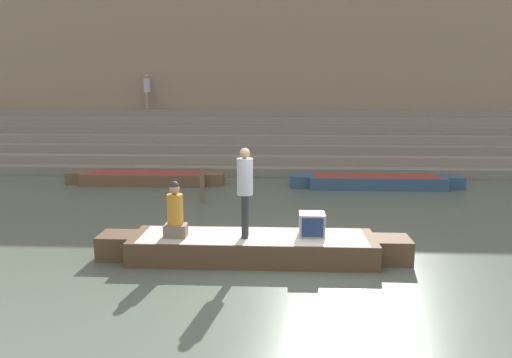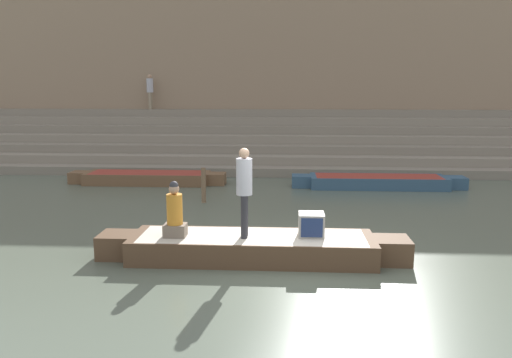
{
  "view_description": "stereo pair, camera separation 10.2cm",
  "coord_description": "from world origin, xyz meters",
  "px_view_note": "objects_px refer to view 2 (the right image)",
  "views": [
    {
      "loc": [
        -0.32,
        -9.03,
        3.27
      ],
      "look_at": [
        -0.85,
        1.43,
        1.37
      ],
      "focal_mm": 35.0,
      "sensor_mm": 36.0,
      "label": 1
    },
    {
      "loc": [
        -0.21,
        -9.02,
        3.27
      ],
      "look_at": [
        -0.85,
        1.43,
        1.37
      ],
      "focal_mm": 35.0,
      "sensor_mm": 36.0,
      "label": 2
    }
  ],
  "objects_px": {
    "rowboat_main": "(252,247)",
    "person_standing": "(244,186)",
    "tv_set": "(311,225)",
    "person_on_steps": "(150,89)",
    "moored_boat_shore": "(378,181)",
    "moored_boat_distant": "(148,178)",
    "mooring_post": "(204,185)",
    "person_rowing": "(175,214)"
  },
  "relations": [
    {
      "from": "tv_set",
      "to": "moored_boat_distant",
      "type": "relative_size",
      "value": 0.09
    },
    {
      "from": "moored_boat_shore",
      "to": "person_on_steps",
      "type": "relative_size",
      "value": 3.55
    },
    {
      "from": "person_rowing",
      "to": "mooring_post",
      "type": "xyz_separation_m",
      "value": [
        -0.27,
        4.94,
        -0.4
      ]
    },
    {
      "from": "mooring_post",
      "to": "moored_boat_distant",
      "type": "bearing_deg",
      "value": 131.11
    },
    {
      "from": "person_standing",
      "to": "moored_boat_shore",
      "type": "relative_size",
      "value": 0.3
    },
    {
      "from": "person_rowing",
      "to": "moored_boat_shore",
      "type": "bearing_deg",
      "value": 47.63
    },
    {
      "from": "rowboat_main",
      "to": "person_standing",
      "type": "relative_size",
      "value": 3.5
    },
    {
      "from": "person_rowing",
      "to": "moored_boat_distant",
      "type": "height_order",
      "value": "person_rowing"
    },
    {
      "from": "rowboat_main",
      "to": "person_on_steps",
      "type": "distance_m",
      "value": 15.56
    },
    {
      "from": "person_standing",
      "to": "mooring_post",
      "type": "height_order",
      "value": "person_standing"
    },
    {
      "from": "person_rowing",
      "to": "tv_set",
      "type": "xyz_separation_m",
      "value": [
        2.61,
        0.18,
        -0.22
      ]
    },
    {
      "from": "tv_set",
      "to": "moored_boat_shore",
      "type": "relative_size",
      "value": 0.09
    },
    {
      "from": "person_rowing",
      "to": "mooring_post",
      "type": "height_order",
      "value": "person_rowing"
    },
    {
      "from": "rowboat_main",
      "to": "tv_set",
      "type": "xyz_separation_m",
      "value": [
        1.14,
        0.07,
        0.44
      ]
    },
    {
      "from": "tv_set",
      "to": "person_on_steps",
      "type": "height_order",
      "value": "person_on_steps"
    },
    {
      "from": "moored_boat_distant",
      "to": "mooring_post",
      "type": "bearing_deg",
      "value": -55.74
    },
    {
      "from": "rowboat_main",
      "to": "person_standing",
      "type": "distance_m",
      "value": 1.23
    },
    {
      "from": "mooring_post",
      "to": "person_on_steps",
      "type": "bearing_deg",
      "value": 113.36
    },
    {
      "from": "moored_boat_shore",
      "to": "moored_boat_distant",
      "type": "height_order",
      "value": "same"
    },
    {
      "from": "moored_boat_shore",
      "to": "person_on_steps",
      "type": "bearing_deg",
      "value": 140.98
    },
    {
      "from": "moored_boat_shore",
      "to": "mooring_post",
      "type": "xyz_separation_m",
      "value": [
        -5.46,
        -2.56,
        0.3
      ]
    },
    {
      "from": "person_standing",
      "to": "moored_boat_distant",
      "type": "relative_size",
      "value": 0.31
    },
    {
      "from": "moored_boat_shore",
      "to": "moored_boat_distant",
      "type": "xyz_separation_m",
      "value": [
        -7.9,
        0.24,
        -0.0
      ]
    },
    {
      "from": "person_standing",
      "to": "person_rowing",
      "type": "bearing_deg",
      "value": -163.29
    },
    {
      "from": "person_rowing",
      "to": "moored_boat_distant",
      "type": "xyz_separation_m",
      "value": [
        -2.71,
        7.74,
        -0.7
      ]
    },
    {
      "from": "tv_set",
      "to": "moored_boat_shore",
      "type": "xyz_separation_m",
      "value": [
        2.58,
        7.31,
        -0.48
      ]
    },
    {
      "from": "tv_set",
      "to": "moored_boat_distant",
      "type": "xyz_separation_m",
      "value": [
        -5.33,
        7.55,
        -0.48
      ]
    },
    {
      "from": "tv_set",
      "to": "person_on_steps",
      "type": "bearing_deg",
      "value": 108.02
    },
    {
      "from": "moored_boat_shore",
      "to": "mooring_post",
      "type": "bearing_deg",
      "value": -158.42
    },
    {
      "from": "person_standing",
      "to": "tv_set",
      "type": "relative_size",
      "value": 3.51
    },
    {
      "from": "rowboat_main",
      "to": "tv_set",
      "type": "relative_size",
      "value": 12.3
    },
    {
      "from": "person_rowing",
      "to": "person_on_steps",
      "type": "bearing_deg",
      "value": 99.09
    },
    {
      "from": "person_on_steps",
      "to": "moored_boat_shore",
      "type": "bearing_deg",
      "value": -167.04
    },
    {
      "from": "rowboat_main",
      "to": "moored_boat_shore",
      "type": "height_order",
      "value": "rowboat_main"
    },
    {
      "from": "mooring_post",
      "to": "person_on_steps",
      "type": "height_order",
      "value": "person_on_steps"
    },
    {
      "from": "rowboat_main",
      "to": "moored_boat_distant",
      "type": "distance_m",
      "value": 8.7
    },
    {
      "from": "moored_boat_shore",
      "to": "moored_boat_distant",
      "type": "bearing_deg",
      "value": 174.72
    },
    {
      "from": "person_rowing",
      "to": "moored_boat_distant",
      "type": "relative_size",
      "value": 0.2
    },
    {
      "from": "mooring_post",
      "to": "tv_set",
      "type": "bearing_deg",
      "value": -58.76
    },
    {
      "from": "moored_boat_distant",
      "to": "person_on_steps",
      "type": "height_order",
      "value": "person_on_steps"
    },
    {
      "from": "person_rowing",
      "to": "moored_boat_distant",
      "type": "distance_m",
      "value": 8.23
    },
    {
      "from": "rowboat_main",
      "to": "mooring_post",
      "type": "height_order",
      "value": "mooring_post"
    }
  ]
}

